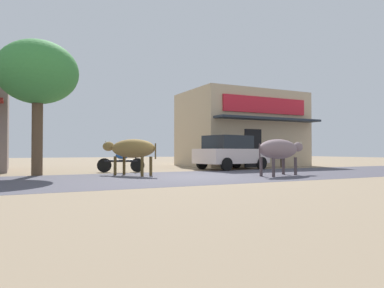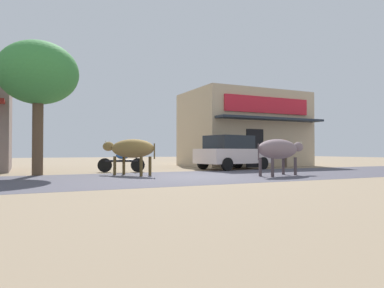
# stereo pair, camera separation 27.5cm
# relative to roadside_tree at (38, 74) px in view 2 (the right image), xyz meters

# --- Properties ---
(ground) EXTENTS (80.00, 80.00, 0.00)m
(ground) POSITION_rel_roadside_tree_xyz_m (5.03, -3.11, -3.76)
(ground) COLOR gray
(asphalt_road) EXTENTS (72.00, 5.97, 0.00)m
(asphalt_road) POSITION_rel_roadside_tree_xyz_m (5.03, -3.11, -3.75)
(asphalt_road) COLOR #4B4853
(asphalt_road) RESTS_ON ground
(storefront_right_club) EXTENTS (7.01, 5.64, 4.44)m
(storefront_right_club) POSITION_rel_roadside_tree_xyz_m (11.86, 4.16, -1.53)
(storefront_right_club) COLOR tan
(storefront_right_club) RESTS_ON ground
(roadside_tree) EXTENTS (2.92, 2.92, 4.97)m
(roadside_tree) POSITION_rel_roadside_tree_xyz_m (0.00, 0.00, 0.00)
(roadside_tree) COLOR brown
(roadside_tree) RESTS_ON ground
(parked_hatchback_car) EXTENTS (3.88, 2.46, 1.64)m
(parked_hatchback_car) POSITION_rel_roadside_tree_xyz_m (8.71, 0.49, -2.92)
(parked_hatchback_car) COLOR silver
(parked_hatchback_car) RESTS_ON ground
(parked_motorcycle) EXTENTS (1.90, 0.66, 1.05)m
(parked_motorcycle) POSITION_rel_roadside_tree_xyz_m (3.31, 0.54, -3.29)
(parked_motorcycle) COLOR black
(parked_motorcycle) RESTS_ON ground
(cow_near_brown) EXTENTS (1.70, 2.47, 1.33)m
(cow_near_brown) POSITION_rel_roadside_tree_xyz_m (3.11, -1.51, -2.78)
(cow_near_brown) COLOR olive
(cow_near_brown) RESTS_ON ground
(cow_far_dark) EXTENTS (2.77, 1.35, 1.33)m
(cow_far_dark) POSITION_rel_roadside_tree_xyz_m (7.91, -4.05, -2.80)
(cow_far_dark) COLOR slate
(cow_far_dark) RESTS_ON ground
(pedestrian_by_shop) EXTENTS (0.47, 0.61, 1.55)m
(pedestrian_by_shop) POSITION_rel_roadside_tree_xyz_m (12.36, 0.95, -2.86)
(pedestrian_by_shop) COLOR brown
(pedestrian_by_shop) RESTS_ON ground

